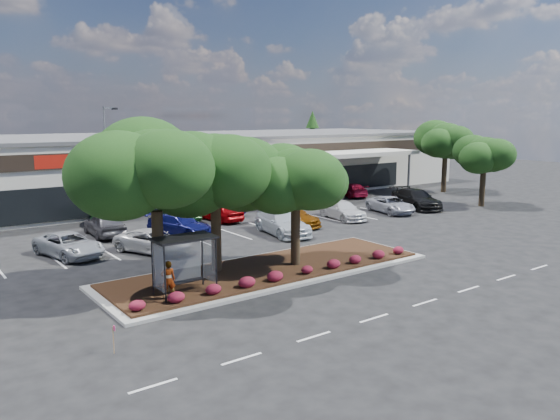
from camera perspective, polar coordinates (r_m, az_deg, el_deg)
ground at (r=27.33m, az=7.25°, el=-7.65°), size 160.00×160.00×0.00m
retail_store at (r=55.98m, az=-17.29°, el=4.23°), size 80.40×25.20×6.25m
landscape_island at (r=29.04m, az=-1.11°, el=-6.26°), size 18.00×6.00×0.26m
lane_markings at (r=35.25m, az=-4.67°, el=-3.61°), size 33.12×20.06×0.01m
shrub_row at (r=27.31m, az=1.44°, el=-6.47°), size 17.00×0.80×0.50m
bus_shelter at (r=24.89m, az=-10.14°, el=-3.96°), size 2.75×1.55×2.59m
island_tree_west at (r=25.70m, az=-12.80°, el=0.70°), size 7.20×7.20×7.89m
island_tree_mid at (r=27.91m, az=-6.76°, el=0.99°), size 6.60×6.60×7.32m
island_tree_east at (r=28.93m, az=1.64°, el=0.55°), size 5.80×5.80×6.50m
tree_east_near at (r=52.88m, az=20.48°, el=3.86°), size 5.60×5.60×6.51m
tree_east_far at (r=61.49m, az=16.86°, el=5.33°), size 6.40×6.40×7.62m
conifer_north_east at (r=81.67m, az=3.39°, el=7.22°), size 3.96×3.96×9.00m
person_waiting at (r=24.45m, az=-11.60°, el=-7.15°), size 0.72×0.57×1.71m
light_pole at (r=49.61m, az=-17.54°, el=4.49°), size 1.43×0.50×8.99m
survey_stake at (r=20.23m, az=-16.98°, el=-12.44°), size 0.08×0.14×1.01m
car_1 at (r=34.40m, az=-21.19°, el=-3.40°), size 3.49×5.43×1.39m
car_2 at (r=33.92m, az=-13.11°, el=-3.19°), size 4.13×5.45×1.37m
car_3 at (r=38.46m, az=-10.43°, el=-1.52°), size 3.86×5.32×1.43m
car_4 at (r=38.04m, az=0.23°, el=-1.32°), size 3.20×5.95×1.64m
car_5 at (r=40.88m, az=1.15°, el=-0.66°), size 2.85×5.36×1.48m
car_6 at (r=44.02m, az=6.53°, el=-0.00°), size 2.75×5.17×1.43m
car_7 at (r=47.44m, az=11.48°, el=0.54°), size 3.23×5.28×1.37m
car_8 at (r=50.20m, az=14.02°, el=1.14°), size 4.01×6.35×1.71m
car_10 at (r=39.36m, az=-17.86°, el=-1.42°), size 2.16×4.92×1.65m
car_11 at (r=43.96m, az=-18.11°, el=-0.43°), size 3.00×4.58×1.45m
car_12 at (r=43.06m, az=-6.26°, el=-0.14°), size 2.09×4.62×1.54m
car_13 at (r=43.73m, az=-10.36°, el=-0.07°), size 1.91×4.61×1.56m
car_14 at (r=46.13m, az=-6.20°, el=0.57°), size 2.87×5.02×1.61m
car_15 at (r=49.55m, az=-1.51°, el=1.33°), size 4.27×6.41×1.72m
car_16 at (r=54.02m, az=3.94°, el=1.98°), size 3.52×6.29×1.66m
car_17 at (r=56.32m, az=7.48°, el=2.09°), size 3.33×5.09×1.37m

